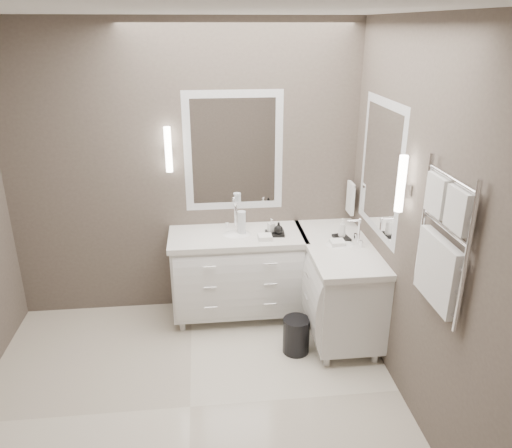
{
  "coord_description": "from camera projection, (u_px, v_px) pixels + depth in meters",
  "views": [
    {
      "loc": [
        0.16,
        -2.95,
        2.62
      ],
      "look_at": [
        0.57,
        0.7,
        1.15
      ],
      "focal_mm": 35.0,
      "sensor_mm": 36.0,
      "label": 1
    }
  ],
  "objects": [
    {
      "name": "floor",
      "position": [
        190.0,
        407.0,
        3.68
      ],
      "size": [
        3.2,
        3.0,
        0.01
      ],
      "primitive_type": "cube",
      "color": "silver",
      "rests_on": "ground"
    },
    {
      "name": "ceiling",
      "position": [
        165.0,
        8.0,
        2.68
      ],
      "size": [
        3.2,
        3.0,
        0.01
      ],
      "primitive_type": "cube",
      "color": "white",
      "rests_on": "wall_back"
    },
    {
      "name": "wall_back",
      "position": [
        185.0,
        174.0,
        4.57
      ],
      "size": [
        3.2,
        0.01,
        2.7
      ],
      "primitive_type": "cube",
      "color": "#564C45",
      "rests_on": "floor"
    },
    {
      "name": "wall_front",
      "position": [
        167.0,
        406.0,
        1.79
      ],
      "size": [
        3.2,
        0.01,
        2.7
      ],
      "primitive_type": "cube",
      "color": "#564C45",
      "rests_on": "floor"
    },
    {
      "name": "wall_right",
      "position": [
        421.0,
        229.0,
        3.34
      ],
      "size": [
        0.01,
        3.0,
        2.7
      ],
      "primitive_type": "cube",
      "color": "#564C45",
      "rests_on": "floor"
    },
    {
      "name": "vanity_back",
      "position": [
        237.0,
        270.0,
        4.68
      ],
      "size": [
        1.24,
        0.59,
        0.97
      ],
      "color": "white",
      "rests_on": "floor"
    },
    {
      "name": "vanity_right",
      "position": [
        337.0,
        281.0,
        4.47
      ],
      "size": [
        0.59,
        1.24,
        0.97
      ],
      "color": "white",
      "rests_on": "floor"
    },
    {
      "name": "mirror_back",
      "position": [
        234.0,
        152.0,
        4.52
      ],
      "size": [
        0.9,
        0.02,
        1.1
      ],
      "color": "white",
      "rests_on": "wall_back"
    },
    {
      "name": "mirror_right",
      "position": [
        381.0,
        168.0,
        4.01
      ],
      "size": [
        0.02,
        0.9,
        1.1
      ],
      "color": "white",
      "rests_on": "wall_right"
    },
    {
      "name": "sconce_back",
      "position": [
        168.0,
        150.0,
        4.39
      ],
      "size": [
        0.06,
        0.06,
        0.4
      ],
      "color": "white",
      "rests_on": "wall_back"
    },
    {
      "name": "sconce_right",
      "position": [
        401.0,
        185.0,
        3.45
      ],
      "size": [
        0.06,
        0.06,
        0.4
      ],
      "color": "white",
      "rests_on": "wall_right"
    },
    {
      "name": "towel_bar_corner",
      "position": [
        351.0,
        197.0,
        4.68
      ],
      "size": [
        0.03,
        0.22,
        0.3
      ],
      "color": "white",
      "rests_on": "wall_right"
    },
    {
      "name": "towel_ladder",
      "position": [
        441.0,
        248.0,
        2.95
      ],
      "size": [
        0.06,
        0.58,
        0.9
      ],
      "color": "white",
      "rests_on": "wall_right"
    },
    {
      "name": "waste_bin",
      "position": [
        296.0,
        335.0,
        4.25
      ],
      "size": [
        0.25,
        0.25,
        0.32
      ],
      "primitive_type": "cylinder",
      "rotation": [
        0.0,
        0.0,
        -0.09
      ],
      "color": "black",
      "rests_on": "floor"
    },
    {
      "name": "amenity_tray_back",
      "position": [
        275.0,
        233.0,
        4.52
      ],
      "size": [
        0.18,
        0.15,
        0.03
      ],
      "primitive_type": "cube",
      "rotation": [
        0.0,
        0.0,
        -0.09
      ],
      "color": "black",
      "rests_on": "vanity_back"
    },
    {
      "name": "amenity_tray_right",
      "position": [
        342.0,
        238.0,
        4.43
      ],
      "size": [
        0.15,
        0.18,
        0.02
      ],
      "primitive_type": "cube",
      "rotation": [
        0.0,
        0.0,
        0.19
      ],
      "color": "black",
      "rests_on": "vanity_right"
    },
    {
      "name": "water_bottle",
      "position": [
        242.0,
        223.0,
        4.5
      ],
      "size": [
        0.1,
        0.1,
        0.22
      ],
      "primitive_type": "cylinder",
      "rotation": [
        0.0,
        0.0,
        -0.37
      ],
      "color": "silver",
      "rests_on": "vanity_back"
    },
    {
      "name": "soap_bottle_a",
      "position": [
        271.0,
        225.0,
        4.51
      ],
      "size": [
        0.07,
        0.07,
        0.12
      ],
      "primitive_type": "imported",
      "rotation": [
        0.0,
        0.0,
        0.36
      ],
      "color": "white",
      "rests_on": "amenity_tray_back"
    },
    {
      "name": "soap_bottle_b",
      "position": [
        279.0,
        228.0,
        4.47
      ],
      "size": [
        0.09,
        0.09,
        0.11
      ],
      "primitive_type": "imported",
      "rotation": [
        0.0,
        0.0,
        0.07
      ],
      "color": "black",
      "rests_on": "amenity_tray_back"
    },
    {
      "name": "soap_bottle_c",
      "position": [
        342.0,
        228.0,
        4.4
      ],
      "size": [
        0.07,
        0.07,
        0.17
      ],
      "primitive_type": "imported",
      "rotation": [
        0.0,
        0.0,
        0.14
      ],
      "color": "white",
      "rests_on": "amenity_tray_right"
    }
  ]
}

